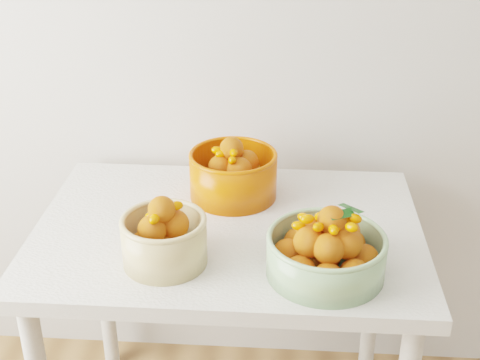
# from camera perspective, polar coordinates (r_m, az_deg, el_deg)

# --- Properties ---
(table) EXTENTS (1.00, 0.70, 0.75)m
(table) POSITION_cam_1_polar(r_m,az_deg,el_deg) (1.79, -1.00, -6.62)
(table) COLOR silver
(table) RESTS_ON ground
(bowl_cream) EXTENTS (0.24, 0.24, 0.17)m
(bowl_cream) POSITION_cam_1_polar(r_m,az_deg,el_deg) (1.57, -6.49, -4.95)
(bowl_cream) COLOR tan
(bowl_cream) RESTS_ON table
(bowl_green) EXTENTS (0.30, 0.30, 0.18)m
(bowl_green) POSITION_cam_1_polar(r_m,az_deg,el_deg) (1.54, 7.37, -6.05)
(bowl_green) COLOR #88AF7C
(bowl_green) RESTS_ON table
(bowl_orange) EXTENTS (0.27, 0.27, 0.18)m
(bowl_orange) POSITION_cam_1_polar(r_m,az_deg,el_deg) (1.85, -0.56, 0.57)
(bowl_orange) COLOR #D74506
(bowl_orange) RESTS_ON table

